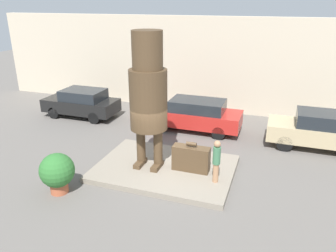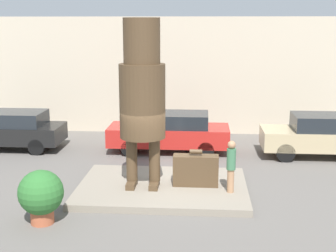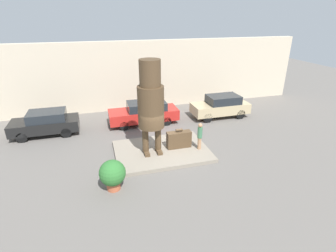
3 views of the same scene
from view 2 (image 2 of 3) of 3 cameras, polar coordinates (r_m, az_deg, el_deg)
ground_plane at (r=14.58m, az=-0.66°, el=-7.90°), size 60.00×60.00×0.00m
pedestal at (r=14.55m, az=-0.66°, el=-7.52°), size 5.16×3.71×0.20m
building_backdrop at (r=21.80m, az=1.17°, el=6.18°), size 28.00×0.60×5.33m
statue_figure at (r=13.74m, az=-3.15°, el=4.35°), size 1.36×1.36×5.02m
giant_suitcase at (r=14.33m, az=3.39°, el=-5.40°), size 1.38×0.45×1.14m
tourist at (r=13.75m, az=7.70°, el=-4.65°), size 0.26×0.26×1.56m
parked_car_black at (r=20.02m, az=-18.34°, el=-0.40°), size 4.10×1.77×1.56m
parked_car_red at (r=18.62m, az=0.28°, el=-0.67°), size 4.78×1.75×1.58m
parked_car_tan at (r=18.79m, az=17.94°, el=-1.03°), size 4.22×1.73×1.66m
planter_pot at (r=12.52m, az=-15.23°, el=-8.03°), size 1.17×1.17×1.42m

